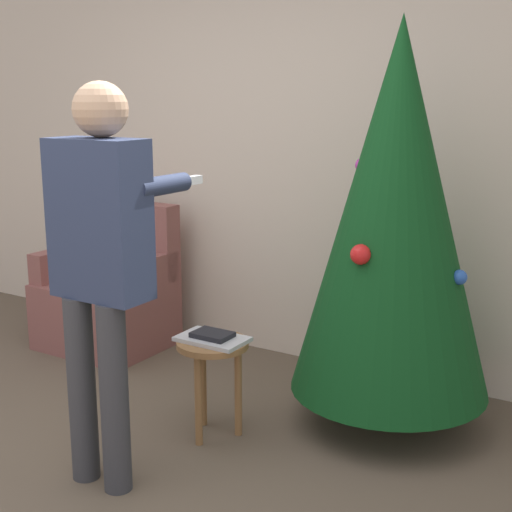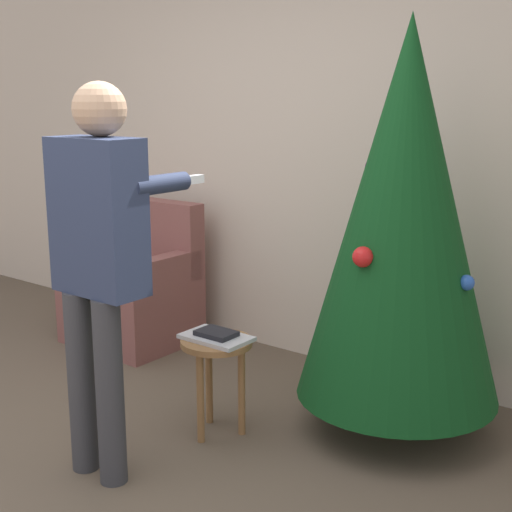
{
  "view_description": "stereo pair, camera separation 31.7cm",
  "coord_description": "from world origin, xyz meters",
  "px_view_note": "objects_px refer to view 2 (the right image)",
  "views": [
    {
      "loc": [
        2.17,
        -1.63,
        1.65
      ],
      "look_at": [
        0.54,
        1.0,
        0.95
      ],
      "focal_mm": 50.0,
      "sensor_mm": 36.0,
      "label": 1
    },
    {
      "loc": [
        2.43,
        -1.45,
        1.65
      ],
      "look_at": [
        0.54,
        1.0,
        0.95
      ],
      "focal_mm": 50.0,
      "sensor_mm": 36.0,
      "label": 2
    }
  ],
  "objects_px": {
    "person_standing": "(99,247)",
    "side_stool": "(217,358)",
    "christmas_tree": "(404,214)",
    "armchair": "(136,292)"
  },
  "relations": [
    {
      "from": "person_standing",
      "to": "side_stool",
      "type": "relative_size",
      "value": 3.49
    },
    {
      "from": "christmas_tree",
      "to": "person_standing",
      "type": "distance_m",
      "value": 1.41
    },
    {
      "from": "christmas_tree",
      "to": "side_stool",
      "type": "relative_size",
      "value": 4.12
    },
    {
      "from": "christmas_tree",
      "to": "person_standing",
      "type": "height_order",
      "value": "christmas_tree"
    },
    {
      "from": "armchair",
      "to": "person_standing",
      "type": "distance_m",
      "value": 1.88
    },
    {
      "from": "christmas_tree",
      "to": "side_stool",
      "type": "xyz_separation_m",
      "value": [
        -0.68,
        -0.57,
        -0.71
      ]
    },
    {
      "from": "armchair",
      "to": "side_stool",
      "type": "relative_size",
      "value": 1.93
    },
    {
      "from": "armchair",
      "to": "side_stool",
      "type": "distance_m",
      "value": 1.52
    },
    {
      "from": "person_standing",
      "to": "side_stool",
      "type": "distance_m",
      "value": 0.86
    },
    {
      "from": "armchair",
      "to": "side_stool",
      "type": "xyz_separation_m",
      "value": [
        1.34,
        -0.72,
        0.06
      ]
    }
  ]
}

